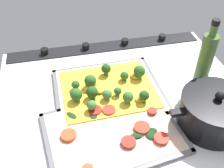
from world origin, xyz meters
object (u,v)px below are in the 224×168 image
(baking_tray_front, at_px, (108,92))
(baking_tray_back, at_px, (112,133))
(broccoli_pizza, at_px, (108,89))
(veggie_pizza_back, at_px, (113,131))
(oil_bottle, at_px, (206,62))
(cooking_pot, at_px, (214,112))

(baking_tray_front, bearing_deg, baking_tray_back, 81.85)
(baking_tray_front, relative_size, broccoli_pizza, 1.08)
(veggie_pizza_back, xyz_separation_m, oil_bottle, (-0.32, -0.13, 0.09))
(broccoli_pizza, bearing_deg, oil_bottle, 173.49)
(baking_tray_front, relative_size, cooking_pot, 1.32)
(baking_tray_front, xyz_separation_m, cooking_pot, (-0.26, 0.19, 0.05))
(baking_tray_back, height_order, oil_bottle, oil_bottle)
(baking_tray_back, bearing_deg, baking_tray_front, -98.15)
(broccoli_pizza, distance_m, oil_bottle, 0.31)
(broccoli_pizza, relative_size, cooking_pot, 1.23)
(veggie_pizza_back, bearing_deg, baking_tray_front, -97.33)
(cooking_pot, relative_size, oil_bottle, 1.07)
(broccoli_pizza, relative_size, oil_bottle, 1.32)
(veggie_pizza_back, relative_size, oil_bottle, 1.50)
(baking_tray_front, height_order, cooking_pot, cooking_pot)
(baking_tray_front, xyz_separation_m, broccoli_pizza, (0.00, 0.00, 0.02))
(veggie_pizza_back, height_order, oil_bottle, oil_bottle)
(cooking_pot, xyz_separation_m, oil_bottle, (-0.04, -0.15, 0.05))
(veggie_pizza_back, height_order, cooking_pot, cooking_pot)
(baking_tray_front, height_order, baking_tray_back, same)
(broccoli_pizza, distance_m, veggie_pizza_back, 0.17)
(baking_tray_back, xyz_separation_m, cooking_pot, (-0.28, 0.02, 0.05))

